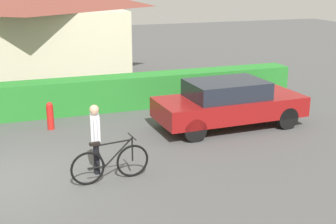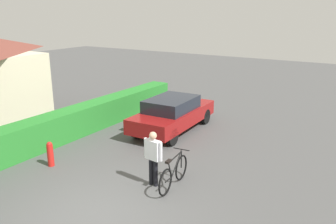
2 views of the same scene
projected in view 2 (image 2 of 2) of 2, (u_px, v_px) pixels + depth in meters
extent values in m
plane|color=#4C4C4C|center=(94.00, 216.00, 8.44)|extent=(60.00, 60.00, 0.00)
cube|color=maroon|center=(173.00, 116.00, 14.28)|extent=(4.39, 1.92, 0.58)
cube|color=#1E232D|center=(171.00, 104.00, 14.02)|extent=(2.25, 1.63, 0.49)
cylinder|color=black|center=(174.00, 111.00, 15.96)|extent=(0.65, 0.20, 0.65)
cylinder|color=black|center=(205.00, 116.00, 15.20)|extent=(0.65, 0.20, 0.65)
cylinder|color=black|center=(136.00, 130.00, 13.52)|extent=(0.65, 0.20, 0.65)
cylinder|color=black|center=(172.00, 137.00, 12.76)|extent=(0.65, 0.20, 0.65)
torus|color=black|center=(181.00, 168.00, 10.16)|extent=(0.75, 0.12, 0.75)
torus|color=black|center=(165.00, 182.00, 9.29)|extent=(0.75, 0.12, 0.75)
cylinder|color=black|center=(177.00, 163.00, 9.82)|extent=(0.65, 0.10, 0.59)
cylinder|color=black|center=(170.00, 170.00, 9.47)|extent=(0.24, 0.06, 0.53)
cylinder|color=black|center=(175.00, 157.00, 9.65)|extent=(0.78, 0.11, 0.06)
cylinder|color=black|center=(169.00, 180.00, 9.46)|extent=(0.39, 0.07, 0.05)
cylinder|color=black|center=(181.00, 159.00, 10.09)|extent=(0.04, 0.04, 0.54)
cube|color=black|center=(168.00, 161.00, 9.30)|extent=(0.23, 0.12, 0.06)
cylinder|color=black|center=(181.00, 149.00, 10.00)|extent=(0.07, 0.50, 0.03)
cylinder|color=black|center=(151.00, 171.00, 9.88)|extent=(0.13, 0.13, 0.79)
cylinder|color=black|center=(156.00, 173.00, 9.78)|extent=(0.13, 0.13, 0.79)
cube|color=silver|center=(153.00, 150.00, 9.64)|extent=(0.26, 0.48, 0.56)
sphere|color=tan|center=(153.00, 136.00, 9.53)|extent=(0.21, 0.21, 0.21)
cylinder|color=silver|center=(146.00, 147.00, 9.81)|extent=(0.09, 0.09, 0.53)
cylinder|color=silver|center=(161.00, 152.00, 9.47)|extent=(0.09, 0.09, 0.53)
cylinder|color=red|center=(50.00, 156.00, 11.06)|extent=(0.20, 0.20, 0.70)
sphere|color=red|center=(49.00, 145.00, 10.96)|extent=(0.18, 0.18, 0.18)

